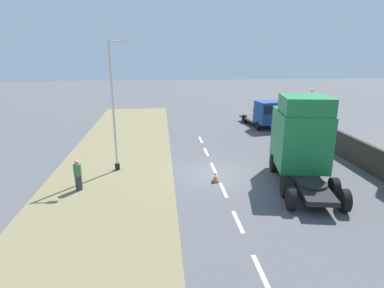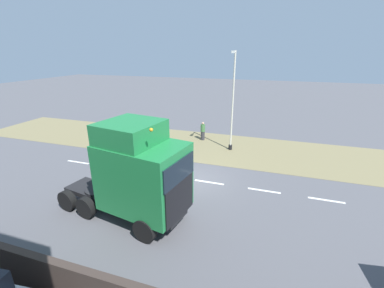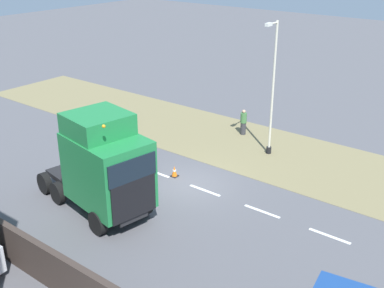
# 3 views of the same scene
# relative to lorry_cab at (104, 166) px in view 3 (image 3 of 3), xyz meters

# --- Properties ---
(ground_plane) EXTENTS (120.00, 120.00, 0.00)m
(ground_plane) POSITION_rel_lorry_cab_xyz_m (-4.39, 1.24, -2.34)
(ground_plane) COLOR #515156
(ground_plane) RESTS_ON ground
(grass_verge) EXTENTS (7.00, 44.00, 0.01)m
(grass_verge) POSITION_rel_lorry_cab_xyz_m (-10.39, 1.24, -2.33)
(grass_verge) COLOR olive
(grass_verge) RESTS_ON ground
(lane_markings) EXTENTS (0.16, 17.80, 0.00)m
(lane_markings) POSITION_rel_lorry_cab_xyz_m (-4.39, 0.54, -2.33)
(lane_markings) COLOR white
(lane_markings) RESTS_ON ground
(boundary_wall) EXTENTS (0.25, 24.00, 1.62)m
(boundary_wall) POSITION_rel_lorry_cab_xyz_m (4.61, 1.24, -1.53)
(boundary_wall) COLOR #382D28
(boundary_wall) RESTS_ON ground
(lorry_cab) EXTENTS (3.63, 6.82, 4.80)m
(lorry_cab) POSITION_rel_lorry_cab_xyz_m (0.00, 0.00, 0.00)
(lorry_cab) COLOR black
(lorry_cab) RESTS_ON ground
(lamp_post) EXTENTS (1.26, 0.29, 7.48)m
(lamp_post) POSITION_rel_lorry_cab_xyz_m (-10.11, 2.38, 1.19)
(lamp_post) COLOR black
(lamp_post) RESTS_ON ground
(pedestrian) EXTENTS (0.39, 0.39, 1.63)m
(pedestrian) POSITION_rel_lorry_cab_xyz_m (-11.79, -0.36, -1.54)
(pedestrian) COLOR #333338
(pedestrian) RESTS_ON ground
(traffic_cone_lead) EXTENTS (0.36, 0.36, 0.58)m
(traffic_cone_lead) POSITION_rel_lorry_cab_xyz_m (-4.66, -0.02, -2.05)
(traffic_cone_lead) COLOR black
(traffic_cone_lead) RESTS_ON ground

